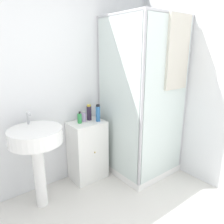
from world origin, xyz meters
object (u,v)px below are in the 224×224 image
object	(u,v)px
shampoo_bottle_tall_black	(89,112)
lotion_bottle_white	(84,117)
sink	(36,144)
soap_dispenser	(80,118)
shampoo_bottle_blue	(98,113)

from	to	relation	value
shampoo_bottle_tall_black	lotion_bottle_white	bearing A→B (deg)	-174.60
sink	soap_dispenser	bearing A→B (deg)	15.73
sink	soap_dispenser	world-z (taller)	sink
soap_dispenser	shampoo_bottle_tall_black	xyz separation A→B (m)	(0.16, 0.04, 0.04)
sink	shampoo_bottle_tall_black	bearing A→B (deg)	15.07
sink	shampoo_bottle_blue	size ratio (longest dim) A/B	4.72
shampoo_bottle_blue	lotion_bottle_white	world-z (taller)	shampoo_bottle_blue
sink	lotion_bottle_white	size ratio (longest dim) A/B	7.35
soap_dispenser	lotion_bottle_white	bearing A→B (deg)	20.40
shampoo_bottle_tall_black	shampoo_bottle_blue	size ratio (longest dim) A/B	0.94
shampoo_bottle_blue	lotion_bottle_white	xyz separation A→B (m)	(-0.15, 0.11, -0.05)
lotion_bottle_white	sink	bearing A→B (deg)	-163.75
soap_dispenser	shampoo_bottle_blue	distance (m)	0.24
sink	shampoo_bottle_tall_black	world-z (taller)	sink
soap_dispenser	sink	bearing A→B (deg)	-164.27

